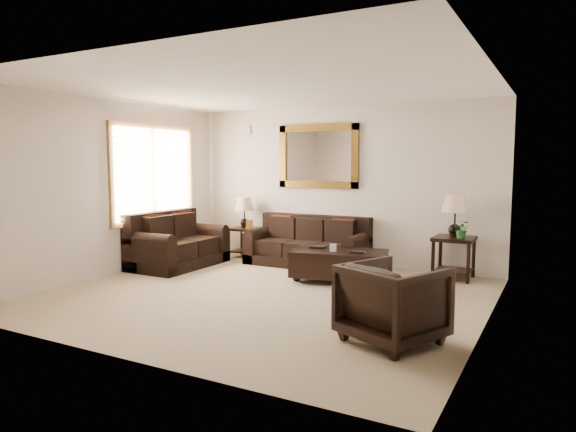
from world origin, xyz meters
The scene contains 11 objects.
room centered at (0.00, 0.00, 1.35)m, with size 5.51×5.01×2.71m.
window centered at (-2.70, 0.90, 1.55)m, with size 0.07×1.96×1.66m.
mirror centered at (-0.38, 2.47, 1.85)m, with size 1.50×0.06×1.10m.
air_vent centered at (-1.90, 2.48, 2.35)m, with size 0.25×0.02×0.18m, color #999999.
sofa centered at (-0.38, 2.10, 0.30)m, with size 2.04×0.88×0.83m.
loveseat centered at (-2.31, 0.95, 0.34)m, with size 0.97×1.63×0.92m.
end_table_left centered at (-1.74, 2.21, 0.72)m, with size 0.50×0.50×1.11m.
end_table_right centered at (2.01, 2.17, 0.84)m, with size 0.58×0.58×1.28m.
coffee_table centered at (0.57, 1.18, 0.29)m, with size 1.48×0.97×0.58m.
armchair centered at (2.02, -0.94, 0.43)m, with size 0.83×0.78×0.85m, color black.
potted_plant centered at (2.14, 2.06, 0.74)m, with size 0.24×0.27×0.21m, color #1C511B.
Camera 1 is at (3.43, -5.67, 1.73)m, focal length 32.00 mm.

